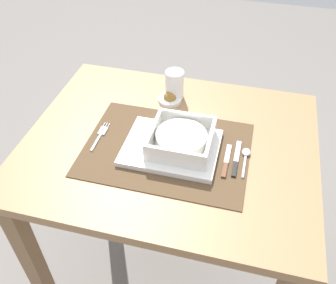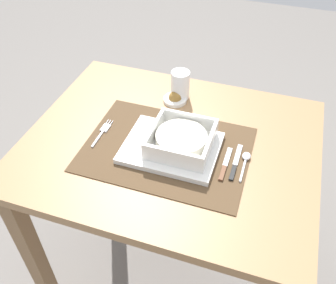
# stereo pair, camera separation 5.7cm
# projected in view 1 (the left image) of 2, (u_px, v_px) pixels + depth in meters

# --- Properties ---
(ground_plane) EXTENTS (6.00, 6.00, 0.00)m
(ground_plane) POSITION_uv_depth(u_px,v_px,m) (169.00, 267.00, 1.60)
(ground_plane) COLOR slate
(dining_table) EXTENTS (0.86, 0.69, 0.73)m
(dining_table) POSITION_uv_depth(u_px,v_px,m) (170.00, 168.00, 1.19)
(dining_table) COLOR #936D47
(dining_table) RESTS_ON ground
(placemat) EXTENTS (0.47, 0.34, 0.00)m
(placemat) POSITION_uv_depth(u_px,v_px,m) (168.00, 149.00, 1.08)
(placemat) COLOR #4C3823
(placemat) RESTS_ON dining_table
(serving_plate) EXTENTS (0.27, 0.21, 0.02)m
(serving_plate) POSITION_uv_depth(u_px,v_px,m) (171.00, 147.00, 1.07)
(serving_plate) COLOR white
(serving_plate) RESTS_ON placemat
(porridge_bowl) EXTENTS (0.17, 0.17, 0.06)m
(porridge_bowl) POSITION_uv_depth(u_px,v_px,m) (181.00, 139.00, 1.05)
(porridge_bowl) COLOR white
(porridge_bowl) RESTS_ON serving_plate
(fork) EXTENTS (0.02, 0.13, 0.00)m
(fork) POSITION_uv_depth(u_px,v_px,m) (101.00, 134.00, 1.12)
(fork) COLOR silver
(fork) RESTS_ON placemat
(spoon) EXTENTS (0.02, 0.12, 0.01)m
(spoon) POSITION_uv_depth(u_px,v_px,m) (246.00, 154.00, 1.05)
(spoon) COLOR silver
(spoon) RESTS_ON placemat
(butter_knife) EXTENTS (0.01, 0.14, 0.01)m
(butter_knife) POSITION_uv_depth(u_px,v_px,m) (236.00, 161.00, 1.04)
(butter_knife) COLOR black
(butter_knife) RESTS_ON placemat
(bread_knife) EXTENTS (0.01, 0.13, 0.01)m
(bread_knife) POSITION_uv_depth(u_px,v_px,m) (226.00, 163.00, 1.03)
(bread_knife) COLOR #59331E
(bread_knife) RESTS_ON placemat
(drinking_glass) EXTENTS (0.06, 0.06, 0.10)m
(drinking_glass) POSITION_uv_depth(u_px,v_px,m) (174.00, 86.00, 1.24)
(drinking_glass) COLOR white
(drinking_glass) RESTS_ON dining_table
(condiment_saucer) EXTENTS (0.08, 0.08, 0.04)m
(condiment_saucer) POSITION_uv_depth(u_px,v_px,m) (170.00, 98.00, 1.25)
(condiment_saucer) COLOR white
(condiment_saucer) RESTS_ON dining_table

